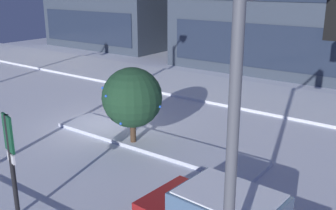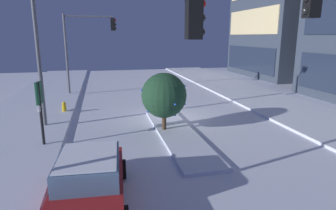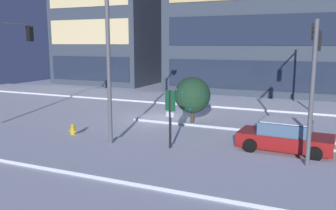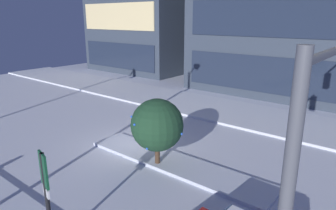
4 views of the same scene
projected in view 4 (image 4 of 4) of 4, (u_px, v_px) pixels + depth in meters
The scene contains 7 objects.
ground at pixel (132, 146), 15.32m from camera, with size 52.00×52.00×0.00m, color silver.
curb_strip_far at pixel (215, 108), 21.45m from camera, with size 52.00×5.20×0.14m, color silver.
median_strip at pixel (174, 163), 13.36m from camera, with size 9.00×1.80×0.14m, color silver.
office_tower_secondary at pixel (152, 17), 37.38m from camera, with size 12.03×11.50×12.73m.
traffic_light_corner_near_right at pixel (327, 138), 5.29m from camera, with size 0.32×5.22×5.97m.
parking_info_sign at pixel (46, 189), 8.07m from camera, with size 0.55×0.19×2.90m.
decorated_tree_median at pixel (157, 125), 12.78m from camera, with size 2.25×2.25×3.01m.
Camera 4 is at (10.28, -9.89, 6.24)m, focal length 32.40 mm.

